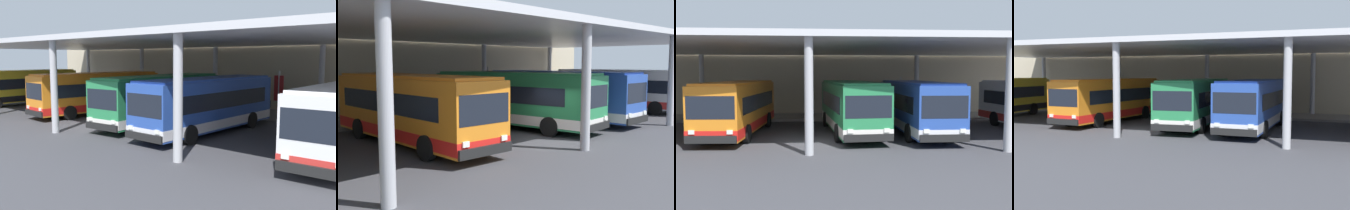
% 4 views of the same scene
% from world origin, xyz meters
% --- Properties ---
extents(ground_plane, '(200.00, 200.00, 0.00)m').
position_xyz_m(ground_plane, '(0.00, 0.00, 0.00)').
color(ground_plane, '#3D3D42').
extents(platform_kerb, '(42.00, 4.50, 0.18)m').
position_xyz_m(platform_kerb, '(0.00, 11.75, 0.09)').
color(platform_kerb, gray).
rests_on(platform_kerb, ground).
extents(station_building_facade, '(48.00, 1.60, 6.96)m').
position_xyz_m(station_building_facade, '(0.00, 15.00, 3.48)').
color(station_building_facade, '#C1B293').
rests_on(station_building_facade, ground).
extents(canopy_shelter, '(40.00, 17.00, 5.55)m').
position_xyz_m(canopy_shelter, '(0.00, 5.50, 5.29)').
color(canopy_shelter, silver).
rests_on(canopy_shelter, ground).
extents(bus_nearest_bay, '(3.15, 10.66, 3.17)m').
position_xyz_m(bus_nearest_bay, '(-14.44, 3.00, 1.66)').
color(bus_nearest_bay, yellow).
rests_on(bus_nearest_bay, ground).
extents(bus_second_bay, '(3.14, 10.66, 3.17)m').
position_xyz_m(bus_second_bay, '(-4.33, 3.95, 1.66)').
color(bus_second_bay, orange).
rests_on(bus_second_bay, ground).
extents(bus_middle_bay, '(3.31, 10.69, 3.17)m').
position_xyz_m(bus_middle_bay, '(2.45, 3.82, 1.66)').
color(bus_middle_bay, '#28844C').
rests_on(bus_middle_bay, ground).
extents(bus_far_bay, '(2.74, 10.53, 3.17)m').
position_xyz_m(bus_far_bay, '(6.48, 3.47, 1.66)').
color(bus_far_bay, '#284CA8').
rests_on(bus_far_bay, ground).
extents(bench_waiting, '(1.80, 0.45, 0.92)m').
position_xyz_m(bench_waiting, '(5.23, 11.82, 0.66)').
color(bench_waiting, '#383D47').
rests_on(bench_waiting, platform_kerb).
extents(banner_sign, '(0.70, 0.12, 3.20)m').
position_xyz_m(banner_sign, '(7.22, 10.94, 1.98)').
color(banner_sign, '#B2B2B7').
rests_on(banner_sign, platform_kerb).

